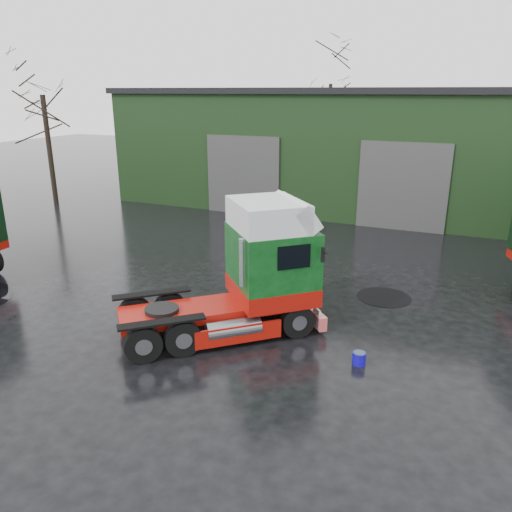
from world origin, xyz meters
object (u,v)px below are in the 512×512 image
(wash_bucket, at_px, (359,358))
(tree_left, at_px, (47,127))
(hero_tractor, at_px, (214,270))
(tree_back_a, at_px, (330,110))
(warehouse, at_px, (420,148))

(wash_bucket, height_order, tree_left, tree_left)
(hero_tractor, distance_m, tree_back_a, 29.30)
(tree_left, bearing_deg, wash_bucket, -28.42)
(hero_tractor, height_order, tree_left, tree_left)
(hero_tractor, distance_m, wash_bucket, 4.21)
(hero_tractor, xyz_separation_m, tree_left, (-16.06, 10.71, 2.48))
(tree_left, relative_size, tree_back_a, 0.89)
(warehouse, relative_size, wash_bucket, 102.20)
(warehouse, distance_m, wash_bucket, 19.05)
(wash_bucket, xyz_separation_m, tree_back_a, (-8.94, 28.79, 4.60))
(tree_back_a, bearing_deg, wash_bucket, -72.74)
(tree_left, bearing_deg, tree_back_a, 58.57)
(wash_bucket, distance_m, tree_back_a, 30.50)
(warehouse, xyz_separation_m, tree_back_a, (-8.00, 10.00, 1.59))
(hero_tractor, distance_m, tree_left, 19.46)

